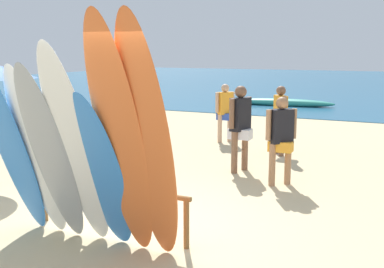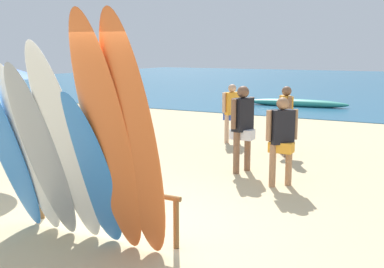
{
  "view_description": "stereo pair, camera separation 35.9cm",
  "coord_description": "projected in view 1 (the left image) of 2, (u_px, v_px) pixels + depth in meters",
  "views": [
    {
      "loc": [
        3.38,
        -4.76,
        2.33
      ],
      "look_at": [
        0.0,
        2.47,
        0.9
      ],
      "focal_mm": 44.0,
      "sensor_mm": 36.0,
      "label": 1
    },
    {
      "loc": [
        3.71,
        -4.6,
        2.33
      ],
      "look_at": [
        0.0,
        2.47,
        0.9
      ],
      "focal_mm": 44.0,
      "sensor_mm": 36.0,
      "label": 2
    }
  ],
  "objects": [
    {
      "name": "beachgoer_photographing",
      "position": [
        240.0,
        123.0,
        9.0
      ],
      "size": [
        0.43,
        0.61,
        1.67
      ],
      "rotation": [
        0.0,
        0.0,
        4.4
      ],
      "color": "brown",
      "rests_on": "ground"
    },
    {
      "name": "ground",
      "position": [
        316.0,
        110.0,
        18.54
      ],
      "size": [
        60.0,
        60.0,
        0.0
      ],
      "primitive_type": "plane",
      "color": "#D3BC8C"
    },
    {
      "name": "surfboard_blue_0",
      "position": [
        11.0,
        146.0,
        5.69
      ],
      "size": [
        0.54,
        0.95,
        2.38
      ],
      "primitive_type": "ellipsoid",
      "rotation": [
        0.35,
        0.0,
        -0.05
      ],
      "color": "#337AD1",
      "rests_on": "ground"
    },
    {
      "name": "surfboard_white_1",
      "position": [
        37.0,
        154.0,
        5.65
      ],
      "size": [
        0.51,
        0.79,
        2.2
      ],
      "primitive_type": "ellipsoid",
      "rotation": [
        0.32,
        0.0,
        -0.01
      ],
      "color": "white",
      "rests_on": "ground"
    },
    {
      "name": "ocean_water",
      "position": [
        361.0,
        83.0,
        34.02
      ],
      "size": [
        60.0,
        40.0,
        0.02
      ],
      "primitive_type": "cube",
      "color": "#235B7F",
      "rests_on": "ground"
    },
    {
      "name": "beach_chair_red",
      "position": [
        56.0,
        147.0,
        9.34
      ],
      "size": [
        0.76,
        0.87,
        0.8
      ],
      "rotation": [
        0.0,
        0.0,
        -0.42
      ],
      "color": "#B7B7BC",
      "rests_on": "ground"
    },
    {
      "name": "surfboard_rack",
      "position": [
        110.0,
        197.0,
        5.98
      ],
      "size": [
        2.29,
        0.07,
        0.64
      ],
      "color": "brown",
      "rests_on": "ground"
    },
    {
      "name": "surfboard_orange_6",
      "position": [
        148.0,
        144.0,
        4.87
      ],
      "size": [
        0.56,
        0.91,
        2.74
      ],
      "primitive_type": "ellipsoid",
      "rotation": [
        0.3,
        0.0,
        0.02
      ],
      "color": "orange",
      "rests_on": "ground"
    },
    {
      "name": "beachgoer_near_rack",
      "position": [
        225.0,
        109.0,
        11.96
      ],
      "size": [
        0.39,
        0.48,
        1.49
      ],
      "rotation": [
        0.0,
        0.0,
        4.1
      ],
      "color": "tan",
      "rests_on": "ground"
    },
    {
      "name": "beachgoer_strolling",
      "position": [
        101.0,
        132.0,
        8.19
      ],
      "size": [
        0.54,
        0.38,
        1.6
      ],
      "rotation": [
        0.0,
        0.0,
        0.53
      ],
      "color": "#9E704C",
      "rests_on": "ground"
    },
    {
      "name": "surfboard_grey_2",
      "position": [
        52.0,
        158.0,
        5.4
      ],
      "size": [
        0.54,
        1.0,
        2.23
      ],
      "primitive_type": "ellipsoid",
      "rotation": [
        0.39,
        0.0,
        0.06
      ],
      "color": "#999EA3",
      "rests_on": "ground"
    },
    {
      "name": "distant_boat",
      "position": [
        283.0,
        103.0,
        19.8
      ],
      "size": [
        4.25,
        0.97,
        0.34
      ],
      "color": "teal",
      "rests_on": "ground"
    },
    {
      "name": "surfboard_white_3",
      "position": [
        76.0,
        151.0,
        5.24
      ],
      "size": [
        0.59,
        1.09,
        2.45
      ],
      "primitive_type": "ellipsoid",
      "rotation": [
        0.39,
        0.0,
        0.09
      ],
      "color": "white",
      "rests_on": "ground"
    },
    {
      "name": "beachgoer_midbeach",
      "position": [
        281.0,
        135.0,
        8.09
      ],
      "size": [
        0.45,
        0.44,
        1.55
      ],
      "rotation": [
        0.0,
        0.0,
        3.91
      ],
      "color": "#9E704C",
      "rests_on": "ground"
    },
    {
      "name": "beachgoer_by_water",
      "position": [
        280.0,
        115.0,
        10.49
      ],
      "size": [
        0.4,
        0.5,
        1.55
      ],
      "rotation": [
        0.0,
        0.0,
        2.16
      ],
      "color": "brown",
      "rests_on": "ground"
    },
    {
      "name": "surfboard_orange_5",
      "position": [
        121.0,
        142.0,
        4.96
      ],
      "size": [
        0.57,
        0.98,
        2.74
      ],
      "primitive_type": "ellipsoid",
      "rotation": [
        0.32,
        0.0,
        0.03
      ],
      "color": "orange",
      "rests_on": "ground"
    },
    {
      "name": "surfboard_blue_4",
      "position": [
        102.0,
        174.0,
        5.28
      ],
      "size": [
        0.59,
        0.84,
        1.92
      ],
      "primitive_type": "ellipsoid",
      "rotation": [
        0.39,
        0.0,
        -0.03
      ],
      "color": "#337AD1",
      "rests_on": "ground"
    }
  ]
}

